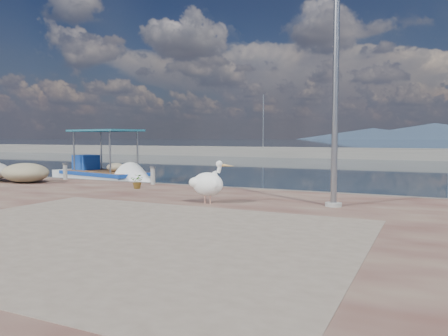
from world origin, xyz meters
TOP-DOWN VIEW (x-y plane):
  - ground at (0.00, 0.00)m, footprint 1400.00×1400.00m
  - quay_patch at (1.00, -3.00)m, footprint 9.00×7.00m
  - breakwater at (-0.00, 40.00)m, footprint 120.00×2.20m
  - mountains at (4.39, 650.00)m, footprint 370.00×280.00m
  - boat_left at (-8.42, 7.56)m, footprint 6.93×3.56m
  - pelican at (0.78, 1.15)m, footprint 1.26×0.85m
  - lamp_post at (4.04, 2.15)m, footprint 0.44×0.96m
  - bollard_near at (-3.47, 4.60)m, footprint 0.24×0.24m
  - bollard_far at (-8.07, 4.60)m, footprint 0.24×0.24m
  - potted_plant at (-3.15, 3.19)m, footprint 0.56×0.51m
  - net_pile_b at (-8.59, 2.97)m, footprint 2.05×1.60m

SIDE VIEW (x-z plane):
  - ground at x=0.00m, z-range 0.00..0.00m
  - boat_left at x=-8.42m, z-range -1.34..1.84m
  - quay_patch at x=1.00m, z-range 0.50..0.51m
  - breakwater at x=0.00m, z-range -3.15..4.35m
  - potted_plant at x=-3.15m, z-range 0.50..1.02m
  - bollard_near at x=-3.47m, z-range 0.53..1.25m
  - bollard_far at x=-8.07m, z-range 0.53..1.26m
  - net_pile_b at x=-8.59m, z-range 0.50..1.30m
  - pelican at x=0.78m, z-range 0.47..1.66m
  - lamp_post at x=4.04m, z-range 0.30..7.30m
  - mountains at x=4.39m, z-range -1.49..20.51m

